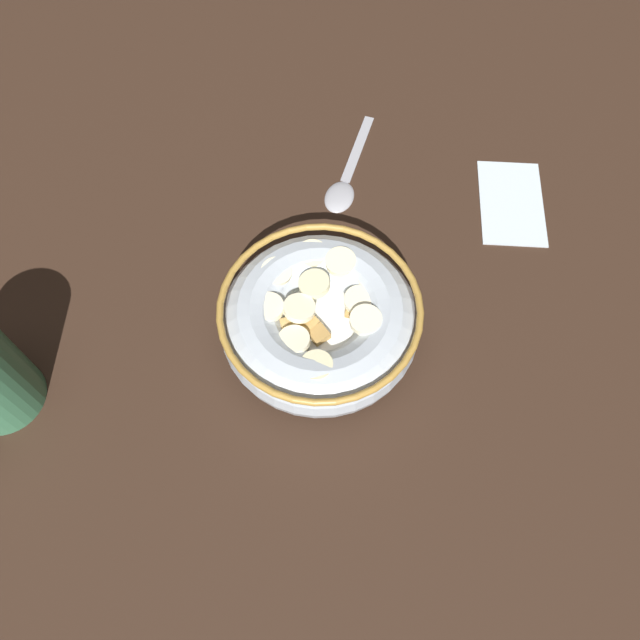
% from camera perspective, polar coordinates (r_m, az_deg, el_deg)
% --- Properties ---
extents(ground_plane, '(1.39, 1.39, 0.02)m').
position_cam_1_polar(ground_plane, '(0.57, 0.00, -1.90)').
color(ground_plane, '#332116').
extents(cereal_bowl, '(0.17, 0.17, 0.06)m').
position_cam_1_polar(cereal_bowl, '(0.53, 0.01, -0.02)').
color(cereal_bowl, '#B2BCC6').
rests_on(cereal_bowl, ground_plane).
extents(spoon, '(0.13, 0.05, 0.01)m').
position_cam_1_polar(spoon, '(0.65, 2.22, 12.35)').
color(spoon, '#A5A5AD').
rests_on(spoon, ground_plane).
extents(folded_napkin, '(0.10, 0.06, 0.00)m').
position_cam_1_polar(folded_napkin, '(0.67, 16.91, 10.14)').
color(folded_napkin, silver).
rests_on(folded_napkin, ground_plane).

